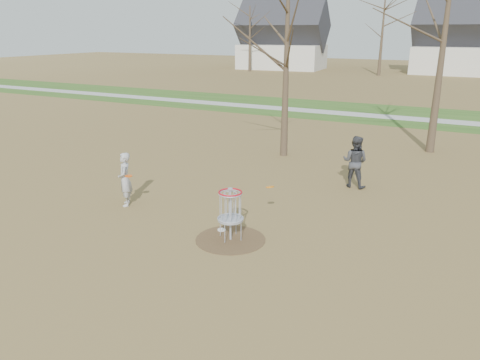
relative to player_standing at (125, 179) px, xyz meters
name	(u,v)px	position (x,y,z in m)	size (l,w,h in m)	color
ground	(231,240)	(4.01, -0.74, -0.82)	(160.00, 160.00, 0.00)	brown
green_band	(387,114)	(4.01, 20.26, -0.82)	(160.00, 8.00, 0.01)	#2D5119
footpath	(384,117)	(4.01, 19.26, -0.81)	(160.00, 1.50, 0.01)	#9E9E99
dirt_circle	(231,239)	(4.01, -0.74, -0.82)	(1.80, 1.80, 0.01)	#47331E
player_standing	(125,179)	(0.00, 0.00, 0.00)	(0.60, 0.39, 1.64)	#AAAAAA
player_throwing	(355,162)	(5.72, 4.93, 0.06)	(0.86, 0.67, 1.77)	#38393E
disc_grounded	(222,230)	(3.53, -0.35, -0.80)	(0.22, 0.22, 0.02)	white
discs_in_play	(200,181)	(2.49, 0.28, 0.22)	(4.31, 1.18, 0.08)	orange
disc_golf_basket	(230,206)	(4.01, -0.74, 0.09)	(0.64, 0.64, 1.35)	#9EA3AD
bare_trees	(447,27)	(5.79, 35.05, 4.53)	(52.62, 44.98, 9.00)	#382B1E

